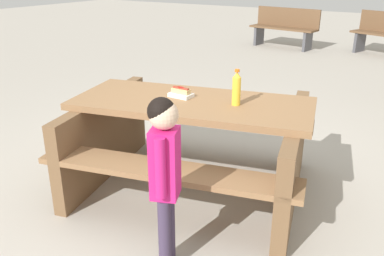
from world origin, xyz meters
The scene contains 6 objects.
ground_plane centered at (0.00, 0.00, 0.00)m, with size 30.00×30.00×0.00m, color #ADA599.
picnic_table centered at (0.00, 0.00, 0.44)m, with size 2.08×1.79×0.75m.
soda_bottle centered at (-0.33, -0.08, 0.87)m, with size 0.06×0.06×0.27m.
hotdog_tray centered at (0.12, -0.03, 0.78)m, with size 0.18×0.12×0.08m.
child_in_coat centered at (-0.36, 0.87, 0.68)m, with size 0.20×0.25×1.06m.
park_bench_far centered at (1.57, -6.42, 0.45)m, with size 1.54×0.60×0.85m.
Camera 1 is at (-1.56, 2.51, 1.69)m, focal length 38.23 mm.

